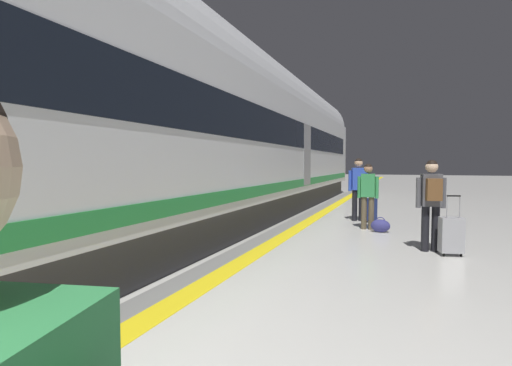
% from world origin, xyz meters
% --- Properties ---
extents(safety_line_strip, '(0.36, 80.00, 0.01)m').
position_xyz_m(safety_line_strip, '(-1.27, 10.00, 0.00)').
color(safety_line_strip, yellow).
rests_on(safety_line_strip, ground).
extents(tactile_edge_band, '(0.53, 80.00, 0.01)m').
position_xyz_m(tactile_edge_band, '(-1.56, 10.00, 0.00)').
color(tactile_edge_band, slate).
rests_on(tactile_edge_band, ground).
extents(high_speed_train, '(2.94, 35.17, 4.97)m').
position_xyz_m(high_speed_train, '(-3.29, 6.71, 2.51)').
color(high_speed_train, '#38383D').
rests_on(high_speed_train, ground).
extents(passenger_near, '(0.50, 0.21, 1.61)m').
position_xyz_m(passenger_near, '(0.37, 10.75, 0.93)').
color(passenger_near, brown).
rests_on(passenger_near, ground).
extents(duffel_bag_near, '(0.44, 0.26, 0.36)m').
position_xyz_m(duffel_bag_near, '(0.69, 10.46, 0.15)').
color(duffel_bag_near, navy).
rests_on(duffel_bag_near, ground).
extents(passenger_mid, '(0.51, 0.38, 1.68)m').
position_xyz_m(passenger_mid, '(1.65, 8.73, 0.99)').
color(passenger_mid, black).
rests_on(passenger_mid, ground).
extents(suitcase_mid, '(0.42, 0.32, 1.07)m').
position_xyz_m(suitcase_mid, '(1.96, 8.52, 0.37)').
color(suitcase_mid, '#9E9EA3').
rests_on(suitcase_mid, ground).
extents(passenger_far, '(0.53, 0.30, 1.76)m').
position_xyz_m(passenger_far, '(-0.01, 12.07, 1.02)').
color(passenger_far, black).
rests_on(passenger_far, ground).
extents(suitcase_far, '(0.43, 0.33, 1.05)m').
position_xyz_m(suitcase_far, '(0.31, 11.91, 0.36)').
color(suitcase_far, '#19234C').
rests_on(suitcase_far, ground).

